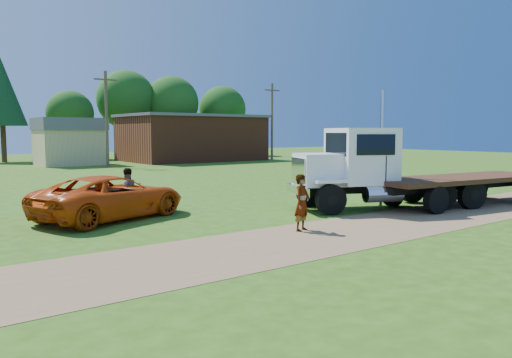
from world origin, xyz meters
TOP-DOWN VIEW (x-y plane):
  - ground at (0.00, 0.00)m, footprint 140.00×140.00m
  - dirt_track at (0.00, 0.00)m, footprint 120.00×4.20m
  - white_semi_tractor at (5.37, 3.06)m, footprint 8.60×5.70m
  - orange_pickup at (-4.25, 7.12)m, footprint 6.61×4.64m
  - flatbed_trailer at (9.69, 1.12)m, footprint 9.49×4.02m
  - spectator_a at (-0.01, 1.01)m, footprint 0.81×0.67m
  - spectator_b at (-3.29, 7.93)m, footprint 0.90×0.71m
  - brick_building at (18.00, 40.00)m, footprint 15.40×10.40m
  - tan_shed at (4.00, 40.00)m, footprint 6.20×5.40m
  - utility_poles at (6.00, 35.00)m, footprint 42.20×0.28m
  - tree_row at (5.35, 50.46)m, footprint 57.99×10.72m

SIDE VIEW (x-z plane):
  - ground at x=0.00m, z-range 0.00..0.00m
  - dirt_track at x=0.00m, z-range 0.00..0.01m
  - orange_pickup at x=-4.25m, z-range 0.00..1.68m
  - spectator_b at x=-3.29m, z-range 0.00..1.86m
  - spectator_a at x=-0.01m, z-range 0.00..1.91m
  - flatbed_trailer at x=9.69m, z-range -0.17..2.19m
  - white_semi_tractor at x=5.37m, z-range -0.82..4.34m
  - tan_shed at x=4.00m, z-range 0.07..4.77m
  - brick_building at x=18.00m, z-range 0.01..5.31m
  - utility_poles at x=6.00m, z-range 0.21..9.21m
  - tree_row at x=5.35m, z-range 0.91..12.47m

